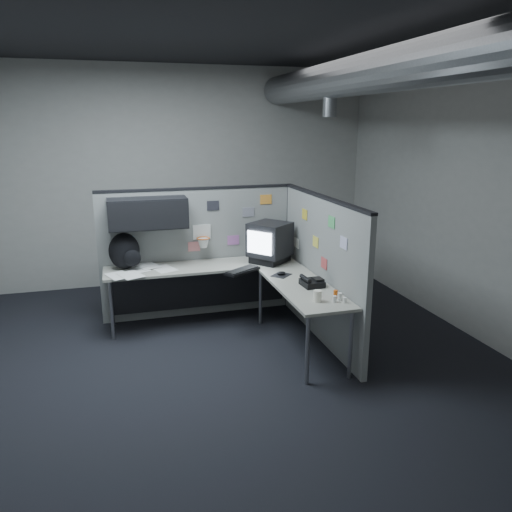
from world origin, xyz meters
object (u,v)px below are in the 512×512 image
object	(u,v)px
keyboard	(242,271)
phone	(312,282)
backpack	(125,252)
monitor	(270,242)
desk	(228,280)

from	to	relation	value
keyboard	phone	distance (m)	0.89
phone	backpack	distance (m)	2.20
keyboard	backpack	distance (m)	1.38
keyboard	backpack	size ratio (longest dim) A/B	1.07
keyboard	monitor	bearing A→B (deg)	48.44
desk	phone	size ratio (longest dim) A/B	9.60
desk	monitor	xyz separation A→B (m)	(0.58, 0.21, 0.37)
monitor	backpack	bearing A→B (deg)	-179.82
monitor	keyboard	size ratio (longest dim) A/B	1.30
desk	monitor	bearing A→B (deg)	19.63
desk	backpack	bearing A→B (deg)	161.70
keyboard	desk	bearing A→B (deg)	151.14
desk	backpack	world-z (taller)	backpack
desk	keyboard	size ratio (longest dim) A/B	4.99
keyboard	backpack	world-z (taller)	backpack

